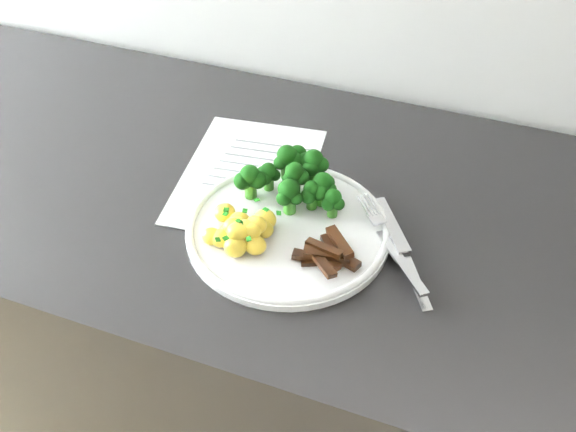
{
  "coord_description": "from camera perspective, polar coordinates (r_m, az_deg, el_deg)",
  "views": [
    {
      "loc": [
        0.21,
        1.03,
        1.5
      ],
      "look_at": [
        -0.0,
        1.61,
        0.93
      ],
      "focal_mm": 39.67,
      "sensor_mm": 36.0,
      "label": 1
    }
  ],
  "objects": [
    {
      "name": "plate",
      "position": [
        0.85,
        -0.0,
        -1.1
      ],
      "size": [
        0.27,
        0.27,
        0.02
      ],
      "color": "white",
      "rests_on": "counter"
    },
    {
      "name": "fork",
      "position": [
        0.82,
        9.33,
        -2.68
      ],
      "size": [
        0.13,
        0.16,
        0.02
      ],
      "color": "silver",
      "rests_on": "plate"
    },
    {
      "name": "knife",
      "position": [
        0.82,
        10.65,
        -4.29
      ],
      "size": [
        0.12,
        0.18,
        0.02
      ],
      "color": "silver",
      "rests_on": "plate"
    },
    {
      "name": "beef_strips",
      "position": [
        0.8,
        3.58,
        -3.47
      ],
      "size": [
        0.09,
        0.09,
        0.03
      ],
      "color": "black",
      "rests_on": "plate"
    },
    {
      "name": "recipe_paper",
      "position": [
        0.95,
        -3.58,
        3.77
      ],
      "size": [
        0.22,
        0.29,
        0.0
      ],
      "color": "white",
      "rests_on": "counter"
    },
    {
      "name": "counter",
      "position": [
        1.23,
        6.32,
        -16.16
      ],
      "size": [
        2.4,
        0.6,
        0.9
      ],
      "color": "black",
      "rests_on": "ground"
    },
    {
      "name": "broccoli",
      "position": [
        0.88,
        0.62,
        3.59
      ],
      "size": [
        0.16,
        0.12,
        0.06
      ],
      "color": "#265F16",
      "rests_on": "plate"
    },
    {
      "name": "potatoes",
      "position": [
        0.82,
        -4.26,
        -1.29
      ],
      "size": [
        0.1,
        0.09,
        0.04
      ],
      "color": "gold",
      "rests_on": "plate"
    }
  ]
}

